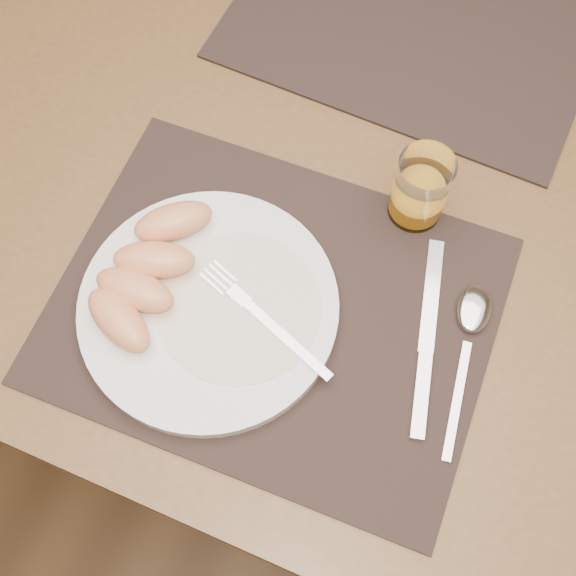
# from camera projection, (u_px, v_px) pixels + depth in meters

# --- Properties ---
(ground) EXTENTS (5.00, 5.00, 0.00)m
(ground) POSITION_uv_depth(u_px,v_px,m) (332.00, 358.00, 1.52)
(ground) COLOR #55391D
(ground) RESTS_ON ground
(table) EXTENTS (1.40, 0.90, 0.75)m
(table) POSITION_uv_depth(u_px,v_px,m) (362.00, 193.00, 0.91)
(table) COLOR brown
(table) RESTS_ON ground
(placemat_near) EXTENTS (0.46, 0.36, 0.00)m
(placemat_near) POSITION_uv_depth(u_px,v_px,m) (274.00, 309.00, 0.76)
(placemat_near) COLOR #2C201B
(placemat_near) RESTS_ON table
(placemat_far) EXTENTS (0.46, 0.37, 0.00)m
(placemat_far) POSITION_uv_depth(u_px,v_px,m) (417.00, 17.00, 0.92)
(placemat_far) COLOR #2C201B
(placemat_far) RESTS_ON table
(plate) EXTENTS (0.27, 0.27, 0.02)m
(plate) POSITION_uv_depth(u_px,v_px,m) (209.00, 307.00, 0.75)
(plate) COLOR white
(plate) RESTS_ON placemat_near
(plate_dressing) EXTENTS (0.17, 0.17, 0.00)m
(plate_dressing) POSITION_uv_depth(u_px,v_px,m) (239.00, 306.00, 0.74)
(plate_dressing) COLOR white
(plate_dressing) RESTS_ON plate
(fork) EXTENTS (0.17, 0.08, 0.00)m
(fork) POSITION_uv_depth(u_px,v_px,m) (255.00, 311.00, 0.74)
(fork) COLOR silver
(fork) RESTS_ON plate
(knife) EXTENTS (0.06, 0.22, 0.01)m
(knife) POSITION_uv_depth(u_px,v_px,m) (426.00, 352.00, 0.73)
(knife) COLOR silver
(knife) RESTS_ON placemat_near
(spoon) EXTENTS (0.05, 0.19, 0.01)m
(spoon) POSITION_uv_depth(u_px,v_px,m) (472.00, 321.00, 0.74)
(spoon) COLOR silver
(spoon) RESTS_ON placemat_near
(juice_glass) EXTENTS (0.06, 0.06, 0.09)m
(juice_glass) POSITION_uv_depth(u_px,v_px,m) (420.00, 191.00, 0.77)
(juice_glass) COLOR white
(juice_glass) RESTS_ON placemat_near
(grapefruit_wedges) EXTENTS (0.10, 0.20, 0.03)m
(grapefruit_wedges) POSITION_uv_depth(u_px,v_px,m) (146.00, 272.00, 0.74)
(grapefruit_wedges) COLOR #E5935D
(grapefruit_wedges) RESTS_ON plate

